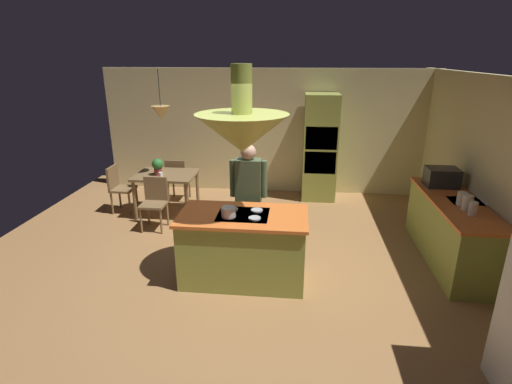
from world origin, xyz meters
name	(u,v)px	position (x,y,z in m)	size (l,w,h in m)	color
ground	(246,270)	(0.00, 0.00, 0.00)	(8.16, 8.16, 0.00)	#9E7042
wall_back	(267,132)	(0.00, 3.45, 1.27)	(6.80, 0.10, 2.55)	beige
wall_right	(500,180)	(3.25, 0.40, 1.27)	(0.10, 7.20, 2.55)	beige
kitchen_island	(243,247)	(0.00, -0.20, 0.46)	(1.62, 0.89, 0.93)	#939E42
counter_run_right	(451,230)	(2.84, 0.60, 0.46)	(0.73, 2.17, 0.91)	#939E42
oven_tower	(320,148)	(1.10, 3.04, 1.05)	(0.66, 0.62, 2.10)	#939E42
dining_table	(166,179)	(-1.70, 1.90, 0.66)	(1.07, 0.84, 0.76)	brown
person_at_island	(249,193)	(-0.02, 0.52, 0.94)	(0.53, 0.22, 1.64)	tan
range_hood	(242,131)	(0.00, -0.20, 1.96)	(1.10, 1.10, 1.00)	#939E42
pendant_light_over_table	(161,112)	(-1.70, 1.90, 1.86)	(0.32, 0.32, 0.82)	#E0B266
chair_facing_island	(155,199)	(-1.70, 1.26, 0.50)	(0.40, 0.40, 0.87)	brown
chair_by_back_wall	(177,177)	(-1.70, 2.54, 0.50)	(0.40, 0.40, 0.87)	brown
chair_at_corner	(119,186)	(-2.62, 1.90, 0.50)	(0.40, 0.40, 0.87)	brown
potted_plant_on_table	(158,166)	(-1.81, 1.83, 0.93)	(0.20, 0.20, 0.30)	#99382D
cup_on_table	(161,175)	(-1.72, 1.69, 0.81)	(0.07, 0.07, 0.09)	white
canister_flour	(473,209)	(2.84, 0.07, 1.00)	(0.10, 0.10, 0.18)	silver
canister_sugar	(467,203)	(2.84, 0.25, 1.01)	(0.13, 0.13, 0.20)	silver
canister_tea	(462,199)	(2.84, 0.43, 1.00)	(0.12, 0.12, 0.18)	silver
microwave_on_counter	(442,177)	(2.84, 1.24, 1.05)	(0.46, 0.36, 0.28)	#232326
cooking_pot_on_cooktop	(229,212)	(-0.16, -0.33, 0.99)	(0.18, 0.18, 0.12)	#B2B2B7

